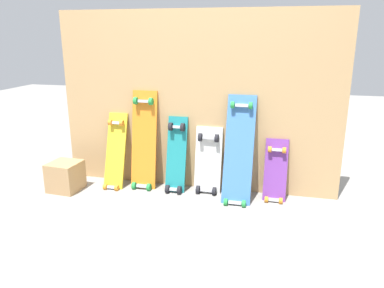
# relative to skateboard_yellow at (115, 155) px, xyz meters

# --- Properties ---
(ground_plane) EXTENTS (12.00, 12.00, 0.00)m
(ground_plane) POSITION_rel_skateboard_yellow_xyz_m (0.70, 0.08, -0.29)
(ground_plane) COLOR gray
(plywood_wall_panel) EXTENTS (2.42, 0.04, 1.52)m
(plywood_wall_panel) POSITION_rel_skateboard_yellow_xyz_m (0.70, 0.15, 0.47)
(plywood_wall_panel) COLOR tan
(plywood_wall_panel) RESTS_ON ground
(skateboard_yellow) EXTENTS (0.18, 0.28, 0.72)m
(skateboard_yellow) POSITION_rel_skateboard_yellow_xyz_m (0.00, 0.00, 0.00)
(skateboard_yellow) COLOR gold
(skateboard_yellow) RESTS_ON ground
(skateboard_orange) EXTENTS (0.22, 0.21, 0.92)m
(skateboard_orange) POSITION_rel_skateboard_yellow_xyz_m (0.26, 0.04, 0.11)
(skateboard_orange) COLOR orange
(skateboard_orange) RESTS_ON ground
(skateboard_teal) EXTENTS (0.17, 0.23, 0.70)m
(skateboard_teal) POSITION_rel_skateboard_yellow_xyz_m (0.55, 0.03, 0.00)
(skateboard_teal) COLOR #197A7F
(skateboard_teal) RESTS_ON ground
(skateboard_white) EXTENTS (0.23, 0.18, 0.63)m
(skateboard_white) POSITION_rel_skateboard_yellow_xyz_m (0.83, 0.06, -0.03)
(skateboard_white) COLOR silver
(skateboard_white) RESTS_ON ground
(skateboard_blue) EXTENTS (0.23, 0.34, 0.92)m
(skateboard_blue) POSITION_rel_skateboard_yellow_xyz_m (1.10, -0.03, 0.10)
(skateboard_blue) COLOR #386BAD
(skateboard_blue) RESTS_ON ground
(skateboard_purple) EXTENTS (0.19, 0.21, 0.57)m
(skateboard_purple) POSITION_rel_skateboard_yellow_xyz_m (1.40, 0.04, -0.07)
(skateboard_purple) COLOR #6B338C
(skateboard_purple) RESTS_ON ground
(wooden_crate) EXTENTS (0.27, 0.27, 0.25)m
(wooden_crate) POSITION_rel_skateboard_yellow_xyz_m (-0.38, -0.21, -0.16)
(wooden_crate) COLOR tan
(wooden_crate) RESTS_ON ground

